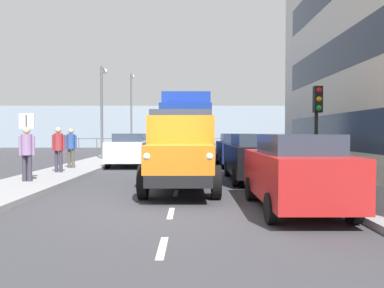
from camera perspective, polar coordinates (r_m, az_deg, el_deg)
The scene contains 19 objects.
ground_plane at distance 20.87m, azimuth -1.36°, elevation -3.08°, with size 80.00×80.00×0.00m, color #38383D.
sidewalk_left at distance 21.34m, azimuth 11.98°, elevation -2.81°, with size 2.39×40.43×0.15m, color gray.
sidewalk_right at distance 21.54m, azimuth -14.58°, elevation -2.78°, with size 2.39×40.43×0.15m, color gray.
road_centreline_markings at distance 20.76m, azimuth -1.37°, elevation -3.09°, with size 0.12×37.42×0.01m.
sea_horizon at distance 44.02m, azimuth -0.73°, elevation 2.71°, with size 80.00×0.80×5.00m, color #8C9EAD.
seawall_railing at distance 40.42m, azimuth -0.78°, elevation 0.55°, with size 28.08×0.08×1.20m.
truck_vintage_orange at distance 10.93m, azimuth -1.73°, elevation -1.26°, with size 2.17×5.64×2.43m.
lorry_cargo_blue at distance 20.44m, azimuth -0.87°, elevation 2.65°, with size 2.58×8.20×3.87m.
car_red_kerbside_near at distance 8.54m, azimuth 15.76°, elevation -4.09°, with size 1.77×3.96×1.72m.
car_black_kerbside_1 at distance 13.50m, azimuth 9.80°, elevation -1.91°, with size 1.94×4.57×1.72m.
car_navy_kerbside_2 at distance 19.12m, azimuth 6.86°, elevation -0.84°, with size 1.87×4.23×1.72m.
car_white_oppositeside_0 at distance 19.55m, azimuth -9.61°, elevation -0.79°, with size 1.92×4.42×1.72m.
pedestrian_by_lamp at distance 13.22m, azimuth -24.38°, elevation -0.75°, with size 0.53×0.34×1.79m.
pedestrian_near_railing at distance 15.76m, azimuth -20.13°, elevation -0.25°, with size 0.53×0.34×1.83m.
pedestrian_strolling at distance 17.58m, azimuth -18.38°, elevation -0.10°, with size 0.53×0.34×1.80m.
traffic_light_near at distance 13.28m, azimuth 18.98°, elevation 4.76°, with size 0.28×0.41×3.20m.
lamp_post_promenade at distance 23.63m, azimuth -13.82°, elevation 6.21°, with size 0.32×1.14×5.73m.
lamp_post_far at distance 33.70m, azimuth -9.42°, elevation 5.99°, with size 0.32×1.14×6.97m.
street_sign at distance 13.33m, azimuth -24.39°, elevation 1.29°, with size 0.50×0.07×2.25m.
Camera 1 is at (-0.44, 8.77, 1.75)m, focal length 34.16 mm.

